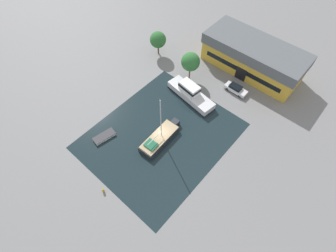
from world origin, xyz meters
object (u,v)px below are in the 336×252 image
(sailboat_moored, at_px, (160,138))
(motor_cruiser, at_px, (190,93))
(parked_car, at_px, (236,89))
(warehouse_building, at_px, (253,57))
(small_dinghy, at_px, (104,136))
(quay_tree_near_building, at_px, (191,62))
(quay_tree_by_water, at_px, (158,40))

(sailboat_moored, relative_size, motor_cruiser, 0.95)
(parked_car, distance_m, sailboat_moored, 19.40)
(warehouse_building, height_order, sailboat_moored, sailboat_moored)
(small_dinghy, bearing_deg, quay_tree_near_building, -84.22)
(quay_tree_near_building, xyz_separation_m, sailboat_moored, (5.97, -15.83, -3.79))
(quay_tree_by_water, distance_m, small_dinghy, 25.36)
(warehouse_building, bearing_deg, motor_cruiser, -107.28)
(quay_tree_by_water, bearing_deg, warehouse_building, 27.16)
(sailboat_moored, height_order, motor_cruiser, sailboat_moored)
(quay_tree_by_water, height_order, sailboat_moored, sailboat_moored)
(parked_car, xyz_separation_m, motor_cruiser, (-5.99, -7.43, 0.40))
(quay_tree_near_building, bearing_deg, warehouse_building, 53.32)
(warehouse_building, relative_size, sailboat_moored, 2.02)
(quay_tree_near_building, distance_m, parked_car, 10.79)
(warehouse_building, height_order, quay_tree_near_building, warehouse_building)
(quay_tree_near_building, height_order, quay_tree_by_water, quay_tree_near_building)
(parked_car, height_order, motor_cruiser, motor_cruiser)
(sailboat_moored, distance_m, motor_cruiser, 11.87)
(warehouse_building, distance_m, sailboat_moored, 27.19)
(quay_tree_by_water, distance_m, sailboat_moored, 24.07)
(quay_tree_near_building, xyz_separation_m, motor_cruiser, (3.62, -4.20, -3.29))
(warehouse_building, bearing_deg, small_dinghy, -107.54)
(parked_car, xyz_separation_m, sailboat_moored, (-3.64, -19.06, -0.10))
(warehouse_building, height_order, small_dinghy, warehouse_building)
(quay_tree_by_water, bearing_deg, sailboat_moored, -46.66)
(small_dinghy, bearing_deg, quay_tree_by_water, -59.49)
(quay_tree_by_water, xyz_separation_m, small_dinghy, (8.40, -23.67, -3.51))
(motor_cruiser, bearing_deg, quay_tree_near_building, 48.17)
(sailboat_moored, distance_m, small_dinghy, 10.18)
(quay_tree_near_building, height_order, parked_car, quay_tree_near_building)
(sailboat_moored, bearing_deg, quay_tree_near_building, 108.20)
(warehouse_building, height_order, quay_tree_by_water, warehouse_building)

